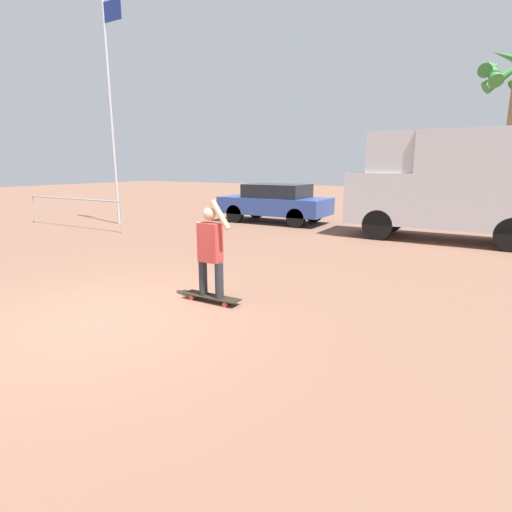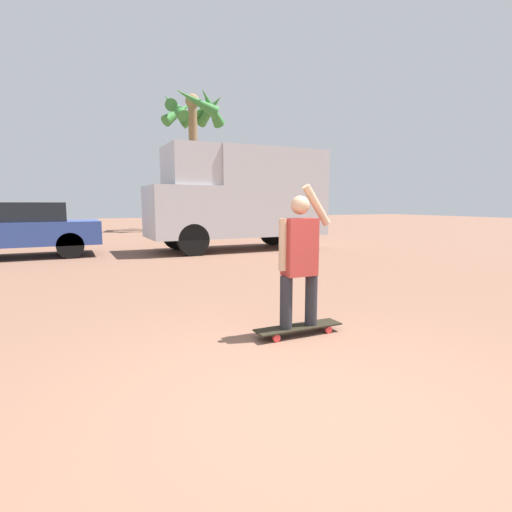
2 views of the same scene
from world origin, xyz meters
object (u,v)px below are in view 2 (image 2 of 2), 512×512
Objects in this scene: camper_van at (241,195)px; palm_tree_near_van at (192,118)px; skateboard at (298,328)px; parked_car_blue at (17,228)px; person_skateboarder at (299,255)px.

camper_van is 0.75× the size of palm_tree_near_van.
parked_car_blue reaches higher than skateboard.
palm_tree_near_van reaches higher than parked_car_blue.
person_skateboarder is at bearing -68.49° from parked_car_blue.
palm_tree_near_van is (7.78, 9.08, 5.28)m from parked_car_blue.
skateboard is at bearing -103.23° from palm_tree_near_van.
person_skateboarder reaches higher than parked_car_blue.
parked_car_blue is at bearing -130.60° from palm_tree_near_van.
skateboard is 0.65× the size of person_skateboarder.
palm_tree_near_van is (4.25, 18.06, 5.17)m from person_skateboarder.
camper_van is at bearing -7.89° from parked_car_blue.
camper_van reaches higher than person_skateboarder.
parked_car_blue is 13.07m from palm_tree_near_van.
palm_tree_near_van is at bearing 76.77° from skateboard.
parked_car_blue is at bearing 111.51° from skateboard.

